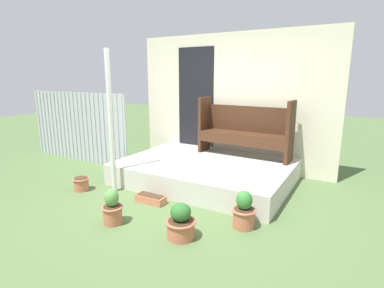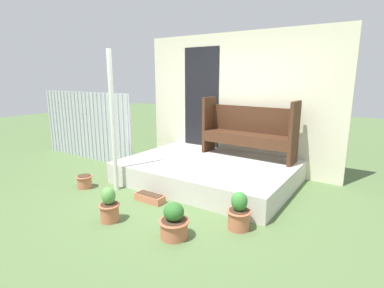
% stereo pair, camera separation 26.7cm
% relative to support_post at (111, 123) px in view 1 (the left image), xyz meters
% --- Properties ---
extents(ground_plane, '(24.00, 24.00, 0.00)m').
position_rel_support_post_xyz_m(ground_plane, '(1.11, 0.13, -1.10)').
color(ground_plane, '#516B3D').
extents(porch_slab, '(2.81, 2.03, 0.35)m').
position_rel_support_post_xyz_m(porch_slab, '(1.05, 1.15, -0.92)').
color(porch_slab, beige).
rests_on(porch_slab, ground_plane).
extents(house_wall, '(4.01, 0.08, 2.60)m').
position_rel_support_post_xyz_m(house_wall, '(1.01, 2.19, 0.21)').
color(house_wall, beige).
rests_on(house_wall, ground_plane).
extents(fence_corrugated, '(2.74, 0.05, 1.47)m').
position_rel_support_post_xyz_m(fence_corrugated, '(-1.98, 0.98, -0.36)').
color(fence_corrugated, '#ADB2B7').
rests_on(fence_corrugated, ground_plane).
extents(support_post, '(0.08, 0.08, 2.19)m').
position_rel_support_post_xyz_m(support_post, '(0.00, 0.00, 0.00)').
color(support_post, silver).
rests_on(support_post, ground_plane).
extents(bench, '(1.72, 0.46, 1.05)m').
position_rel_support_post_xyz_m(bench, '(1.47, 1.84, -0.22)').
color(bench, '#422616').
rests_on(bench, porch_slab).
extents(flower_pot_left, '(0.27, 0.27, 0.21)m').
position_rel_support_post_xyz_m(flower_pot_left, '(-0.49, -0.24, -0.98)').
color(flower_pot_left, '#B76647').
rests_on(flower_pot_left, ground_plane).
extents(flower_pot_middle, '(0.27, 0.27, 0.45)m').
position_rel_support_post_xyz_m(flower_pot_middle, '(0.76, -0.81, -0.90)').
color(flower_pot_middle, '#B76647').
rests_on(flower_pot_middle, ground_plane).
extents(flower_pot_right, '(0.35, 0.35, 0.42)m').
position_rel_support_post_xyz_m(flower_pot_right, '(1.67, -0.68, -0.91)').
color(flower_pot_right, '#B76647').
rests_on(flower_pot_right, ground_plane).
extents(flower_pot_far_right, '(0.30, 0.30, 0.47)m').
position_rel_support_post_xyz_m(flower_pot_far_right, '(2.20, -0.10, -0.89)').
color(flower_pot_far_right, '#B76647').
rests_on(flower_pot_far_right, ground_plane).
extents(planter_box_rect, '(0.46, 0.17, 0.12)m').
position_rel_support_post_xyz_m(planter_box_rect, '(0.77, -0.07, -1.04)').
color(planter_box_rect, '#C67251').
rests_on(planter_box_rect, ground_plane).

